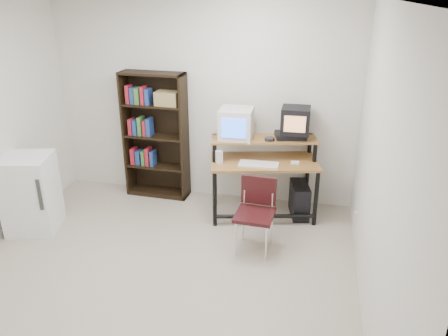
% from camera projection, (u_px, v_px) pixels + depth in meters
% --- Properties ---
extents(floor, '(4.00, 4.00, 0.01)m').
position_uv_depth(floor, '(153.00, 278.00, 4.38)').
color(floor, '#ADA290').
rests_on(floor, ground).
extents(ceiling, '(4.00, 4.00, 0.01)m').
position_uv_depth(ceiling, '(132.00, 0.00, 3.38)').
color(ceiling, white).
rests_on(ceiling, back_wall).
extents(back_wall, '(4.00, 0.01, 2.60)m').
position_uv_depth(back_wall, '(202.00, 103.00, 5.68)').
color(back_wall, silver).
rests_on(back_wall, floor).
extents(right_wall, '(0.01, 4.00, 2.60)m').
position_uv_depth(right_wall, '(379.00, 176.00, 3.48)').
color(right_wall, silver).
rests_on(right_wall, floor).
extents(computer_desk, '(1.40, 0.92, 0.98)m').
position_uv_depth(computer_desk, '(264.00, 163.00, 5.35)').
color(computer_desk, olive).
rests_on(computer_desk, floor).
extents(crt_monitor, '(0.41, 0.42, 0.37)m').
position_uv_depth(crt_monitor, '(236.00, 124.00, 5.29)').
color(crt_monitor, beige).
rests_on(crt_monitor, computer_desk).
extents(vcr, '(0.41, 0.34, 0.08)m').
position_uv_depth(vcr, '(290.00, 136.00, 5.33)').
color(vcr, black).
rests_on(vcr, computer_desk).
extents(crt_tv, '(0.34, 0.34, 0.32)m').
position_uv_depth(crt_tv, '(296.00, 120.00, 5.25)').
color(crt_tv, black).
rests_on(crt_tv, vcr).
extents(cd_spindle, '(0.16, 0.16, 0.05)m').
position_uv_depth(cd_spindle, '(270.00, 140.00, 5.24)').
color(cd_spindle, '#26262B').
rests_on(cd_spindle, computer_desk).
extents(keyboard, '(0.47, 0.21, 0.03)m').
position_uv_depth(keyboard, '(259.00, 165.00, 5.18)').
color(keyboard, beige).
rests_on(keyboard, computer_desk).
extents(mousepad, '(0.22, 0.18, 0.01)m').
position_uv_depth(mousepad, '(293.00, 164.00, 5.24)').
color(mousepad, black).
rests_on(mousepad, computer_desk).
extents(mouse, '(0.10, 0.06, 0.03)m').
position_uv_depth(mouse, '(295.00, 163.00, 5.23)').
color(mouse, white).
rests_on(mouse, mousepad).
extents(desk_speaker, '(0.11, 0.10, 0.17)m').
position_uv_depth(desk_speaker, '(219.00, 157.00, 5.23)').
color(desk_speaker, beige).
rests_on(desk_speaker, computer_desk).
extents(pc_tower, '(0.29, 0.48, 0.42)m').
position_uv_depth(pc_tower, '(299.00, 200.00, 5.50)').
color(pc_tower, black).
rests_on(pc_tower, floor).
extents(school_chair, '(0.43, 0.43, 0.81)m').
position_uv_depth(school_chair, '(256.00, 207.00, 4.70)').
color(school_chair, black).
rests_on(school_chair, floor).
extents(bookshelf, '(0.86, 0.32, 1.70)m').
position_uv_depth(bookshelf, '(156.00, 134.00, 5.83)').
color(bookshelf, black).
rests_on(bookshelf, floor).
extents(mini_fridge, '(0.66, 0.66, 0.92)m').
position_uv_depth(mini_fridge, '(31.00, 194.00, 5.09)').
color(mini_fridge, white).
rests_on(mini_fridge, floor).
extents(wall_outlet, '(0.02, 0.08, 0.12)m').
position_uv_depth(wall_outlet, '(355.00, 217.00, 4.90)').
color(wall_outlet, beige).
rests_on(wall_outlet, right_wall).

